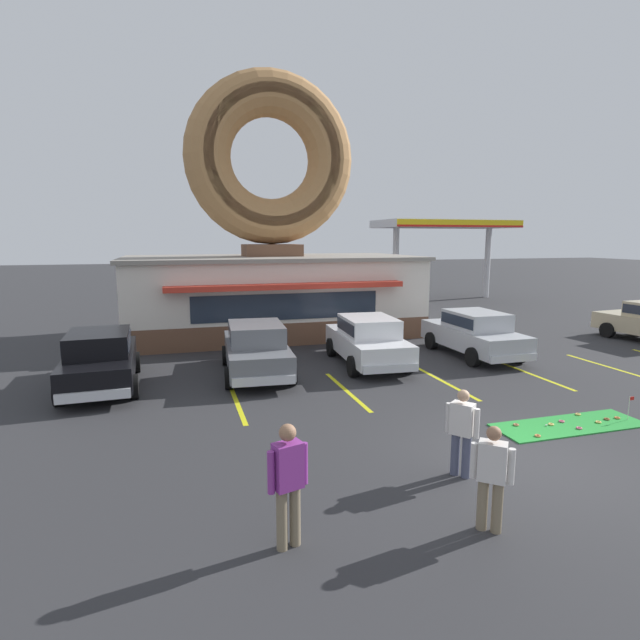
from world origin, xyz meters
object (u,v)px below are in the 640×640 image
object	(u,v)px
car_grey	(256,347)
pedestrian_hooded_kid	(462,429)
trash_bin	(126,342)
car_black	(100,357)
car_silver	(474,332)
pedestrian_leather_jacket_man	(288,480)
golf_ball	(546,425)
car_white	(368,339)
pedestrian_blue_sweater_man	(492,474)
putting_flag_pin	(631,402)

from	to	relation	value
car_grey	pedestrian_hooded_kid	world-z (taller)	car_grey
pedestrian_hooded_kid	trash_bin	world-z (taller)	pedestrian_hooded_kid
car_black	pedestrian_hooded_kid	world-z (taller)	car_black
car_black	car_silver	bearing A→B (deg)	1.88
car_silver	pedestrian_leather_jacket_man	bearing A→B (deg)	-134.20
pedestrian_leather_jacket_man	golf_ball	bearing A→B (deg)	22.14
car_white	car_silver	bearing A→B (deg)	1.06
car_grey	pedestrian_hooded_kid	distance (m)	7.91
pedestrian_blue_sweater_man	car_grey	bearing A→B (deg)	101.50
putting_flag_pin	car_white	bearing A→B (deg)	120.49
golf_ball	car_grey	size ratio (longest dim) A/B	0.01
car_white	pedestrian_hooded_kid	xyz separation A→B (m)	(-1.34, -7.76, -0.01)
car_grey	golf_ball	bearing A→B (deg)	-48.20
pedestrian_hooded_kid	car_silver	bearing A→B (deg)	55.44
golf_ball	car_silver	bearing A→B (deg)	69.98
golf_ball	trash_bin	xyz separation A→B (m)	(-9.49, 9.93, 0.45)
car_black	pedestrian_blue_sweater_man	distance (m)	10.94
pedestrian_blue_sweater_man	pedestrian_leather_jacket_man	world-z (taller)	pedestrian_leather_jacket_man
pedestrian_hooded_kid	car_black	bearing A→B (deg)	132.13
pedestrian_leather_jacket_man	trash_bin	size ratio (longest dim) A/B	1.78
putting_flag_pin	pedestrian_leather_jacket_man	distance (m)	8.85
car_grey	pedestrian_blue_sweater_man	size ratio (longest dim) A/B	2.99
car_grey	pedestrian_leather_jacket_man	world-z (taller)	pedestrian_leather_jacket_man
pedestrian_blue_sweater_man	trash_bin	bearing A→B (deg)	114.49
golf_ball	car_white	xyz separation A→B (m)	(-1.73, 6.29, 0.82)
car_white	pedestrian_hooded_kid	size ratio (longest dim) A/B	2.98
putting_flag_pin	car_silver	bearing A→B (deg)	88.01
pedestrian_blue_sweater_man	pedestrian_hooded_kid	bearing A→B (deg)	71.98
putting_flag_pin	pedestrian_hooded_kid	distance (m)	5.33
car_white	golf_ball	bearing A→B (deg)	-74.62
car_white	trash_bin	world-z (taller)	car_white
car_black	putting_flag_pin	bearing A→B (deg)	-27.44
car_black	pedestrian_blue_sweater_man	world-z (taller)	car_black
car_silver	pedestrian_leather_jacket_man	world-z (taller)	pedestrian_leather_jacket_man
car_black	pedestrian_leather_jacket_man	bearing A→B (deg)	-68.45
pedestrian_hooded_kid	putting_flag_pin	bearing A→B (deg)	13.70
car_black	car_grey	xyz separation A→B (m)	(4.36, 0.11, 0.00)
pedestrian_blue_sweater_man	trash_bin	world-z (taller)	pedestrian_blue_sweater_man
car_black	car_silver	size ratio (longest dim) A/B	1.01
golf_ball	car_black	xyz separation A→B (m)	(-9.80, 5.97, 0.82)
car_silver	pedestrian_blue_sweater_man	distance (m)	11.11
pedestrian_leather_jacket_man	trash_bin	distance (m)	12.91
putting_flag_pin	car_grey	bearing A→B (deg)	140.16
pedestrian_hooded_kid	trash_bin	bearing A→B (deg)	119.40
car_grey	car_white	world-z (taller)	same
car_white	putting_flag_pin	bearing A→B (deg)	-59.51
putting_flag_pin	car_silver	xyz separation A→B (m)	(0.23, 6.57, 0.43)
pedestrian_blue_sweater_man	pedestrian_leather_jacket_man	distance (m)	2.86
pedestrian_hooded_kid	pedestrian_leather_jacket_man	world-z (taller)	pedestrian_leather_jacket_man
golf_ball	pedestrian_leather_jacket_man	xyz separation A→B (m)	(-6.41, -2.61, 0.92)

